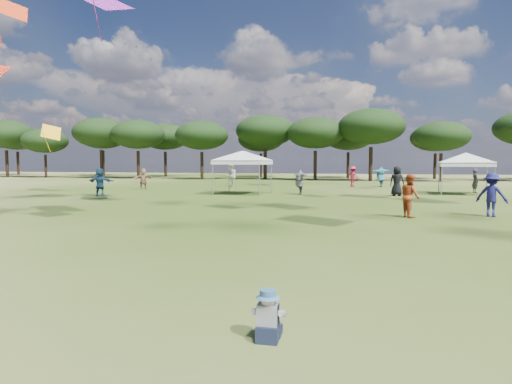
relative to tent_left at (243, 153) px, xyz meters
The scene contains 5 objects.
tree_line 25.24m from the tent_left, 72.40° to the left, with size 108.78×17.63×7.77m.
tent_left is the anchor object (origin of this frame).
tent_right 13.70m from the tent_left, 11.50° to the left, with size 5.96×5.96×2.88m.
toddler 22.04m from the tent_left, 74.64° to the right, with size 0.39×0.44×0.59m.
festival_crowd 5.70m from the tent_left, 19.03° to the left, with size 30.25×20.68×1.86m.
Camera 1 is at (1.54, -2.31, 2.04)m, focal length 30.00 mm.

